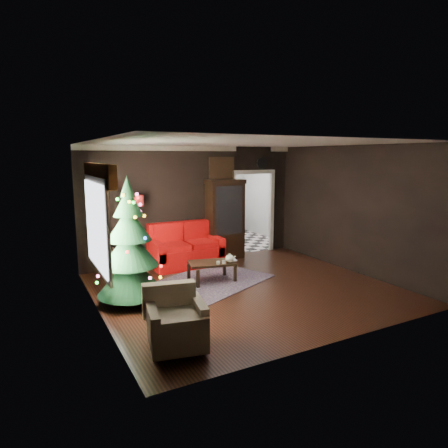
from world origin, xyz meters
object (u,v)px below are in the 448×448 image
teapot (230,258)px  wall_clock (262,163)px  christmas_tree (130,245)px  armchair (176,317)px  curio_cabinet (225,221)px  floor_lamp (139,235)px  coffee_table (212,272)px  kitchen_table (222,232)px  loveseat (186,245)px

teapot → wall_clock: size_ratio=0.60×
christmas_tree → armchair: (0.09, -1.98, -0.59)m
curio_cabinet → armchair: (-2.82, -3.94, -0.49)m
floor_lamp → teapot: floor_lamp is taller
floor_lamp → teapot: (1.41, -1.63, -0.32)m
christmas_tree → coffee_table: christmas_tree is taller
kitchen_table → wall_clock: bearing=-66.3°
christmas_tree → kitchen_table: christmas_tree is taller
floor_lamp → teapot: size_ratio=9.23×
christmas_tree → wall_clock: wall_clock is taller
curio_cabinet → coffee_table: 2.06m
loveseat → curio_cabinet: bearing=10.8°
loveseat → armchair: size_ratio=2.17×
floor_lamp → teapot: bearing=-49.1°
armchair → curio_cabinet: bearing=65.6°
loveseat → coffee_table: size_ratio=1.87×
loveseat → teapot: (0.31, -1.56, 0.01)m
curio_cabinet → kitchen_table: bearing=65.6°
coffee_table → teapot: size_ratio=4.71×
armchair → kitchen_table: 6.39m
armchair → wall_clock: 6.06m
armchair → teapot: armchair is taller
loveseat → wall_clock: (2.35, 0.40, 1.88)m
curio_cabinet → coffee_table: size_ratio=2.09×
loveseat → coffee_table: loveseat is taller
coffee_table → floor_lamp: bearing=128.4°
coffee_table → wall_clock: bearing=36.7°
loveseat → armchair: bearing=-114.1°
christmas_tree → armchair: 2.07m
christmas_tree → armchair: size_ratio=2.85×
coffee_table → wall_clock: 3.63m
teapot → christmas_tree: bearing=-175.1°
floor_lamp → christmas_tree: 1.93m
floor_lamp → coffee_table: floor_lamp is taller
coffee_table → wall_clock: (2.33, 1.74, 2.16)m
christmas_tree → curio_cabinet: bearing=34.0°
coffee_table → teapot: (0.30, -0.22, 0.30)m
kitchen_table → teapot: bearing=-114.9°
armchair → kitchen_table: size_ratio=1.05×
armchair → coffee_table: armchair is taller
kitchen_table → loveseat: bearing=-137.5°
curio_cabinet → coffee_table: (-1.13, -1.56, -0.73)m
armchair → kitchen_table: armchair is taller
curio_cabinet → floor_lamp: curio_cabinet is taller
wall_clock → floor_lamp: bearing=-174.5°
curio_cabinet → teapot: bearing=-115.2°
loveseat → kitchen_table: loveseat is taller
armchair → wall_clock: bearing=56.9°
armchair → coffee_table: (1.68, 2.37, -0.24)m
curio_cabinet → floor_lamp: size_ratio=1.07×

